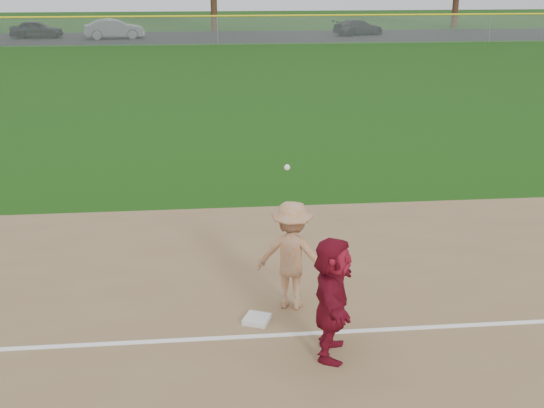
{
  "coord_description": "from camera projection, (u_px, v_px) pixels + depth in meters",
  "views": [
    {
      "loc": [
        -1.13,
        -9.71,
        5.22
      ],
      "look_at": [
        0.0,
        1.5,
        1.3
      ],
      "focal_mm": 45.0,
      "sensor_mm": 36.0,
      "label": 1
    }
  ],
  "objects": [
    {
      "name": "foul_line",
      "position": [
        287.0,
        335.0,
        10.19
      ],
      "size": [
        60.0,
        0.1,
        0.01
      ],
      "primitive_type": "cube",
      "color": "white",
      "rests_on": "infield_dirt"
    },
    {
      "name": "base_runner",
      "position": [
        332.0,
        298.0,
        9.39
      ],
      "size": [
        0.87,
        1.73,
        1.78
      ],
      "primitive_type": "imported",
      "rotation": [
        0.0,
        0.0,
        1.36
      ],
      "color": "maroon",
      "rests_on": "infield_dirt"
    },
    {
      "name": "ground",
      "position": [
        281.0,
        311.0,
        10.95
      ],
      "size": [
        160.0,
        160.0,
        0.0
      ],
      "primitive_type": "plane",
      "color": "#16420C",
      "rests_on": "ground"
    },
    {
      "name": "outfield_fence",
      "position": [
        217.0,
        16.0,
        47.89
      ],
      "size": [
        110.0,
        0.12,
        110.0
      ],
      "color": "#999EA0",
      "rests_on": "ground"
    },
    {
      "name": "car_right",
      "position": [
        358.0,
        27.0,
        55.27
      ],
      "size": [
        4.61,
        3.17,
        1.24
      ],
      "primitive_type": "imported",
      "rotation": [
        0.0,
        0.0,
        1.94
      ],
      "color": "black",
      "rests_on": "parking_asphalt"
    },
    {
      "name": "car_left",
      "position": [
        37.0,
        29.0,
        52.9
      ],
      "size": [
        3.97,
        1.63,
        1.35
      ],
      "primitive_type": "imported",
      "rotation": [
        0.0,
        0.0,
        1.58
      ],
      "color": "black",
      "rests_on": "parking_asphalt"
    },
    {
      "name": "first_base",
      "position": [
        257.0,
        319.0,
        10.55
      ],
      "size": [
        0.49,
        0.49,
        0.08
      ],
      "primitive_type": "cube",
      "rotation": [
        0.0,
        0.0,
        -0.4
      ],
      "color": "silver",
      "rests_on": "infield_dirt"
    },
    {
      "name": "first_base_play",
      "position": [
        292.0,
        255.0,
        10.78
      ],
      "size": [
        1.3,
        0.98,
        2.42
      ],
      "color": "#99999B",
      "rests_on": "infield_dirt"
    },
    {
      "name": "parking_asphalt",
      "position": [
        216.0,
        37.0,
        54.17
      ],
      "size": [
        120.0,
        10.0,
        0.01
      ],
      "primitive_type": "cube",
      "color": "black",
      "rests_on": "ground"
    },
    {
      "name": "car_mid",
      "position": [
        114.0,
        29.0,
        52.43
      ],
      "size": [
        4.71,
        2.28,
        1.49
      ],
      "primitive_type": "imported",
      "rotation": [
        0.0,
        0.0,
        1.73
      ],
      "color": "#5B5E63",
      "rests_on": "parking_asphalt"
    }
  ]
}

